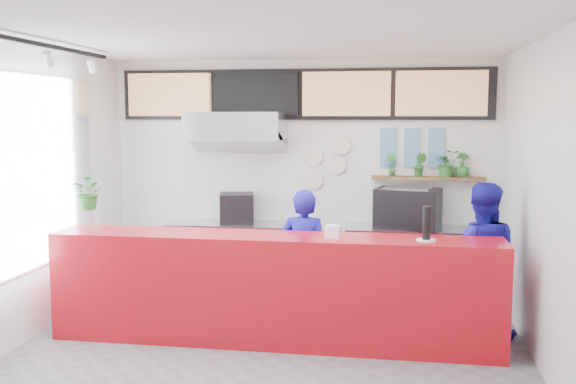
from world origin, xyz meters
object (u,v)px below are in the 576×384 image
Objects in this scene: staff_right at (480,260)px; espresso_machine at (408,208)px; service_counter at (273,289)px; pepper_mill at (427,223)px; panini_oven at (237,208)px; staff_center at (304,258)px.

espresso_machine is at bearing -53.22° from staff_right.
espresso_machine is (1.36, 1.80, 0.59)m from service_counter.
pepper_mill is (-0.59, -0.59, 0.47)m from staff_right.
staff_center is (1.04, -1.22, -0.34)m from panini_oven.
panini_oven is 3.16m from staff_right.
espresso_machine is 1.48m from staff_right.
panini_oven is at bearing -16.40° from staff_right.
pepper_mill is (1.49, -0.04, 0.72)m from service_counter.
staff_right is at bearing -176.40° from staff_center.
espresso_machine is (2.17, 0.00, 0.05)m from panini_oven.
staff_right reaches higher than panini_oven.
service_counter is 3.00× the size of staff_center.
staff_right is (1.85, -0.03, 0.05)m from staff_center.
staff_center reaches higher than service_counter.
espresso_machine is 0.47× the size of staff_right.
staff_right is at bearing 45.35° from pepper_mill.
staff_right reaches higher than staff_center.
staff_right is (2.89, -1.25, -0.29)m from panini_oven.
service_counter is 1.65m from pepper_mill.
staff_center reaches higher than pepper_mill.
panini_oven is at bearing -45.26° from staff_center.
staff_right is at bearing -36.36° from panini_oven.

